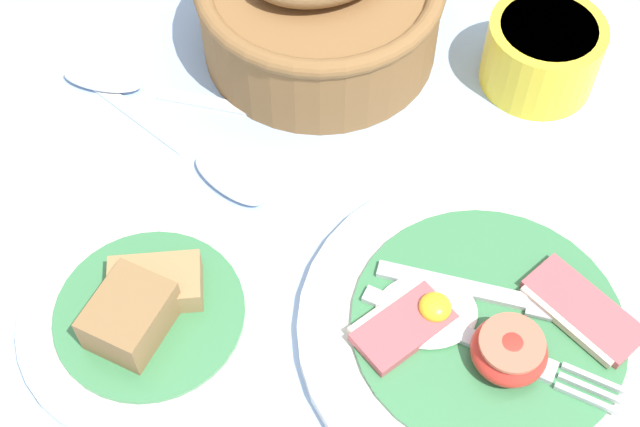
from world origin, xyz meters
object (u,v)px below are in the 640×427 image
breakfast_plate (489,330)px  teaspoon_near_cup (135,85)px  bread_plate (150,314)px  sugar_cup (545,52)px  bread_basket (322,6)px  teaspoon_by_saucer (207,162)px

breakfast_plate → teaspoon_near_cup: (-0.28, 0.23, -0.00)m
bread_plate → teaspoon_near_cup: bread_plate is taller
bread_plate → teaspoon_near_cup: bearing=99.9°
bread_plate → teaspoon_near_cup: size_ratio=0.98×
sugar_cup → bread_basket: (-0.19, 0.04, 0.02)m
bread_basket → teaspoon_near_cup: bearing=-162.3°
breakfast_plate → teaspoon_by_saucer: size_ratio=1.70×
bread_plate → teaspoon_by_saucer: 0.14m
bread_plate → sugar_cup: size_ratio=1.93×
sugar_cup → breakfast_plate: bearing=-105.6°
bread_basket → sugar_cup: bearing=-11.7°
breakfast_plate → bread_basket: bearing=112.4°
breakfast_plate → sugar_cup: bearing=74.4°
teaspoon_by_saucer → teaspoon_near_cup: size_ratio=0.82×
bread_basket → breakfast_plate: bearing=-67.6°
bread_plate → sugar_cup: bearing=37.6°
breakfast_plate → bread_plate: 0.24m
teaspoon_by_saucer → bread_basket: bearing=96.7°
teaspoon_by_saucer → breakfast_plate: bearing=5.4°
bread_basket → teaspoon_near_cup: bread_basket is taller
bread_basket → teaspoon_by_saucer: 0.17m
breakfast_plate → sugar_cup: 0.26m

